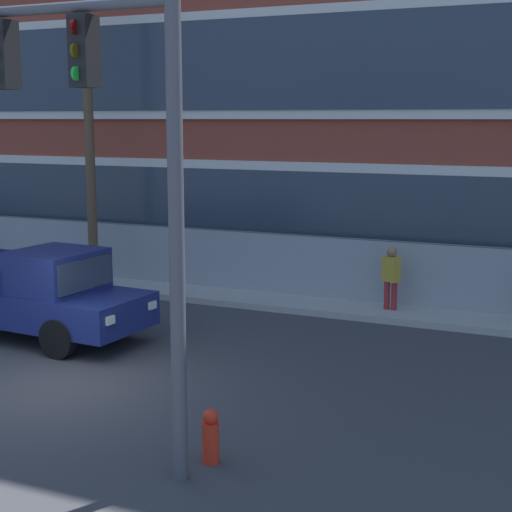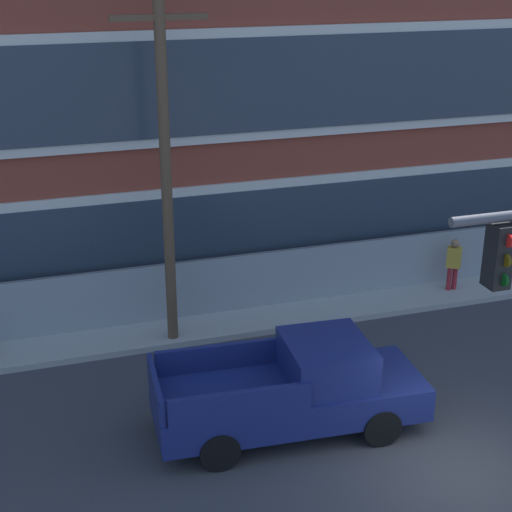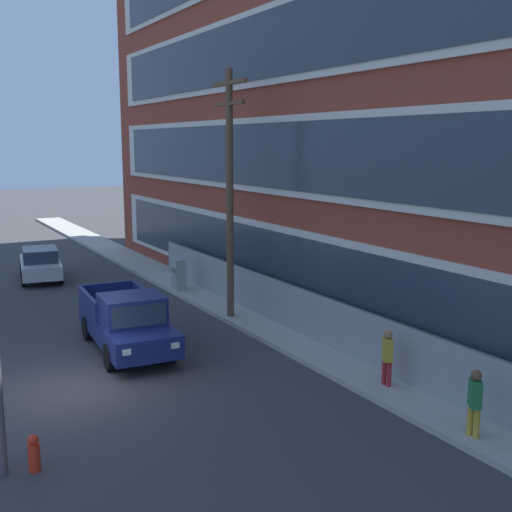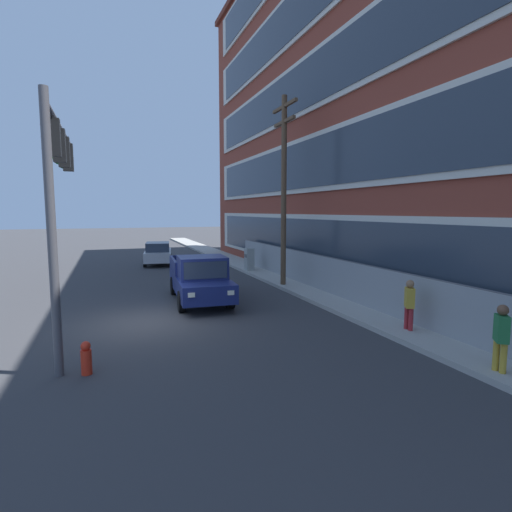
{
  "view_description": "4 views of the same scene",
  "coord_description": "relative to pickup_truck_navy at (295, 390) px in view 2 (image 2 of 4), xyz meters",
  "views": [
    {
      "loc": [
        8.65,
        -10.69,
        4.69
      ],
      "look_at": [
        1.74,
        4.81,
        1.7
      ],
      "focal_mm": 55.0,
      "sensor_mm": 36.0,
      "label": 1
    },
    {
      "loc": [
        -7.43,
        -10.53,
        9.41
      ],
      "look_at": [
        -2.73,
        4.27,
        3.19
      ],
      "focal_mm": 55.0,
      "sensor_mm": 36.0,
      "label": 2
    },
    {
      "loc": [
        16.62,
        -3.64,
        6.55
      ],
      "look_at": [
        1.38,
        4.91,
        3.45
      ],
      "focal_mm": 45.0,
      "sensor_mm": 36.0,
      "label": 3
    },
    {
      "loc": [
        13.57,
        -1.07,
        3.74
      ],
      "look_at": [
        -2.96,
        5.05,
        1.75
      ],
      "focal_mm": 28.0,
      "sensor_mm": 36.0,
      "label": 4
    }
  ],
  "objects": [
    {
      "name": "ground_plane",
      "position": [
        2.48,
        -2.39,
        -0.94
      ],
      "size": [
        160.0,
        160.0,
        0.0
      ],
      "primitive_type": "plane",
      "color": "#38383A"
    },
    {
      "name": "sidewalk_building_side",
      "position": [
        2.48,
        5.14,
        -0.86
      ],
      "size": [
        80.0,
        1.98,
        0.16
      ],
      "primitive_type": "cube",
      "color": "#9E9B93",
      "rests_on": "ground"
    },
    {
      "name": "chain_link_fence",
      "position": [
        4.74,
        5.54,
        -0.04
      ],
      "size": [
        30.35,
        0.06,
        1.75
      ],
      "color": "gray",
      "rests_on": "ground"
    },
    {
      "name": "pickup_truck_navy",
      "position": [
        0.0,
        0.0,
        0.0
      ],
      "size": [
        5.67,
        2.35,
        1.96
      ],
      "color": "navy",
      "rests_on": "ground"
    },
    {
      "name": "utility_pole_near_corner",
      "position": [
        -1.61,
        4.49,
        4.11
      ],
      "size": [
        2.54,
        0.26,
        9.12
      ],
      "color": "brown",
      "rests_on": "ground"
    },
    {
      "name": "pedestrian_by_fence",
      "position": [
        6.62,
        4.96,
        0.04
      ],
      "size": [
        0.47,
        0.41,
        1.69
      ],
      "color": "maroon",
      "rests_on": "ground"
    }
  ]
}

